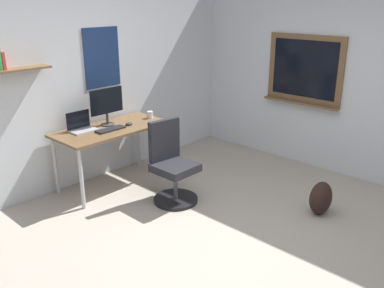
% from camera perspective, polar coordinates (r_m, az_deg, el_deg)
% --- Properties ---
extents(ground_plane, '(5.20, 5.20, 0.00)m').
position_cam_1_polar(ground_plane, '(4.13, 6.07, -13.99)').
color(ground_plane, '#ADA393').
rests_on(ground_plane, ground).
extents(wall_back, '(5.00, 0.30, 2.60)m').
position_cam_1_polar(wall_back, '(5.36, -14.95, 8.46)').
color(wall_back, silver).
rests_on(wall_back, ground).
extents(wall_right, '(0.22, 5.00, 2.60)m').
position_cam_1_polar(wall_right, '(5.71, 21.60, 8.37)').
color(wall_right, silver).
rests_on(wall_right, ground).
extents(desk, '(1.40, 0.68, 0.76)m').
position_cam_1_polar(desk, '(5.23, -10.94, 1.45)').
color(desk, brown).
rests_on(desk, ground).
extents(office_chair, '(0.52, 0.52, 0.95)m').
position_cam_1_polar(office_chair, '(4.83, -2.76, -3.21)').
color(office_chair, black).
rests_on(office_chair, ground).
extents(laptop, '(0.31, 0.21, 0.23)m').
position_cam_1_polar(laptop, '(5.15, -14.90, 2.38)').
color(laptop, '#ADAFB5').
rests_on(laptop, desk).
extents(monitor_primary, '(0.46, 0.17, 0.46)m').
position_cam_1_polar(monitor_primary, '(5.24, -11.59, 5.38)').
color(monitor_primary, '#38383D').
rests_on(monitor_primary, desk).
extents(keyboard, '(0.37, 0.13, 0.02)m').
position_cam_1_polar(keyboard, '(5.10, -11.07, 1.98)').
color(keyboard, black).
rests_on(keyboard, desk).
extents(computer_mouse, '(0.10, 0.06, 0.03)m').
position_cam_1_polar(computer_mouse, '(5.26, -8.62, 2.74)').
color(computer_mouse, '#262628').
rests_on(computer_mouse, desk).
extents(coffee_mug, '(0.08, 0.08, 0.09)m').
position_cam_1_polar(coffee_mug, '(5.52, -5.78, 4.00)').
color(coffee_mug, silver).
rests_on(coffee_mug, desk).
extents(backpack, '(0.32, 0.22, 0.37)m').
position_cam_1_polar(backpack, '(4.81, 17.19, -7.08)').
color(backpack, black).
rests_on(backpack, ground).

